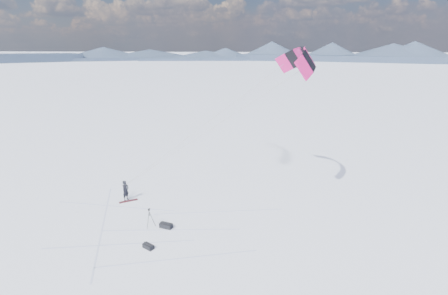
% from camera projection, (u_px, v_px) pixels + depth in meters
% --- Properties ---
extents(ground, '(1800.00, 1800.00, 0.00)m').
position_uv_depth(ground, '(131.00, 229.00, 23.13)').
color(ground, white).
extents(horizon_hills, '(704.84, 706.81, 8.24)m').
position_uv_depth(horizon_hills, '(127.00, 187.00, 22.17)').
color(horizon_hills, '#1E263A').
rests_on(horizon_hills, ground).
extents(snow_tracks, '(14.76, 10.25, 0.01)m').
position_uv_depth(snow_tracks, '(120.00, 231.00, 22.89)').
color(snow_tracks, '#ABB4D5').
rests_on(snow_tracks, ground).
extents(snowkiter, '(0.60, 0.74, 1.77)m').
position_uv_depth(snowkiter, '(127.00, 200.00, 27.50)').
color(snowkiter, black).
rests_on(snowkiter, ground).
extents(snowboard, '(1.41, 1.10, 0.04)m').
position_uv_depth(snowboard, '(128.00, 201.00, 27.30)').
color(snowboard, maroon).
rests_on(snowboard, ground).
extents(tripod, '(0.69, 0.67, 1.42)m').
position_uv_depth(tripod, '(149.00, 215.00, 23.20)').
color(tripod, black).
rests_on(tripod, ground).
extents(gear_bag_a, '(0.99, 0.62, 0.41)m').
position_uv_depth(gear_bag_a, '(166.00, 226.00, 23.24)').
color(gear_bag_a, black).
rests_on(gear_bag_a, ground).
extents(gear_bag_b, '(0.84, 0.67, 0.35)m').
position_uv_depth(gear_bag_b, '(148.00, 246.00, 20.87)').
color(gear_bag_b, black).
rests_on(gear_bag_b, ground).
extents(power_kite, '(15.18, 6.92, 11.08)m').
position_uv_depth(power_kite, '(300.00, 61.00, 24.68)').
color(power_kite, '#C71666').
rests_on(power_kite, ground).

